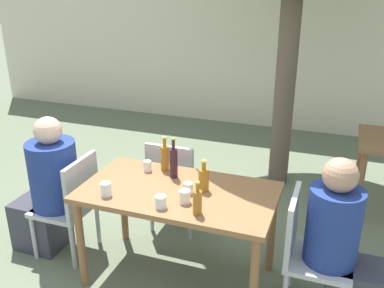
{
  "coord_description": "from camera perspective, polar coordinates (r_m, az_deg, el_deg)",
  "views": [
    {
      "loc": [
        1.04,
        -2.58,
        2.25
      ],
      "look_at": [
        0.0,
        0.3,
        1.03
      ],
      "focal_mm": 40.0,
      "sensor_mm": 36.0,
      "label": 1
    }
  ],
  "objects": [
    {
      "name": "drinking_glass_1",
      "position": [
        3.43,
        -5.96,
        -2.94
      ],
      "size": [
        0.06,
        0.06,
        0.09
      ],
      "color": "silver",
      "rests_on": "dining_table_front"
    },
    {
      "name": "wine_bottle_3",
      "position": [
        3.28,
        -2.47,
        -2.43
      ],
      "size": [
        0.06,
        0.06,
        0.33
      ],
      "color": "#331923",
      "rests_on": "dining_table_front"
    },
    {
      "name": "drinking_glass_2",
      "position": [
        2.96,
        -0.95,
        -7.03
      ],
      "size": [
        0.08,
        0.08,
        0.09
      ],
      "color": "silver",
      "rests_on": "dining_table_front"
    },
    {
      "name": "drinking_glass_3",
      "position": [
        3.08,
        -0.52,
        -5.93
      ],
      "size": [
        0.07,
        0.07,
        0.08
      ],
      "color": "silver",
      "rests_on": "dining_table_front"
    },
    {
      "name": "amber_bottle_0",
      "position": [
        3.42,
        -3.64,
        -1.76
      ],
      "size": [
        0.07,
        0.07,
        0.28
      ],
      "color": "#9E661E",
      "rests_on": "dining_table_front"
    },
    {
      "name": "patio_chair_2",
      "position": [
        3.88,
        -2.36,
        -5.03
      ],
      "size": [
        0.44,
        0.44,
        0.89
      ],
      "rotation": [
        0.0,
        0.0,
        3.14
      ],
      "color": "#B2B2B7",
      "rests_on": "ground_plane"
    },
    {
      "name": "patio_chair_0",
      "position": [
        3.7,
        -15.72,
        -7.38
      ],
      "size": [
        0.44,
        0.44,
        0.89
      ],
      "rotation": [
        0.0,
        0.0,
        -1.57
      ],
      "color": "#B2B2B7",
      "rests_on": "ground_plane"
    },
    {
      "name": "dining_table_front",
      "position": [
        3.19,
        -1.85,
        -7.64
      ],
      "size": [
        1.43,
        0.78,
        0.78
      ],
      "color": "brown",
      "rests_on": "ground_plane"
    },
    {
      "name": "patio_chair_1",
      "position": [
        3.12,
        15.08,
        -13.22
      ],
      "size": [
        0.44,
        0.44,
        0.89
      ],
      "rotation": [
        0.0,
        0.0,
        1.57
      ],
      "color": "#B2B2B7",
      "rests_on": "ground_plane"
    },
    {
      "name": "person_seated_1",
      "position": [
        3.1,
        19.5,
        -13.21
      ],
      "size": [
        0.58,
        0.35,
        1.19
      ],
      "rotation": [
        0.0,
        0.0,
        1.57
      ],
      "color": "#383842",
      "rests_on": "ground_plane"
    },
    {
      "name": "person_seated_0",
      "position": [
        3.8,
        -18.61,
        -5.99
      ],
      "size": [
        0.6,
        0.39,
        1.21
      ],
      "rotation": [
        0.0,
        0.0,
        -1.57
      ],
      "color": "#383842",
      "rests_on": "ground_plane"
    },
    {
      "name": "amber_bottle_2",
      "position": [
        3.1,
        1.56,
        -4.68
      ],
      "size": [
        0.08,
        0.08,
        0.24
      ],
      "color": "#9E661E",
      "rests_on": "dining_table_front"
    },
    {
      "name": "ground_plane",
      "position": [
        3.58,
        -1.71,
        -17.2
      ],
      "size": [
        30.0,
        30.0,
        0.0
      ],
      "primitive_type": "plane",
      "color": "#667056"
    },
    {
      "name": "amber_bottle_1",
      "position": [
        2.81,
        0.73,
        -7.69
      ],
      "size": [
        0.06,
        0.06,
        0.24
      ],
      "color": "#9E661E",
      "rests_on": "dining_table_front"
    },
    {
      "name": "cafe_building_wall",
      "position": [
        6.58,
        10.92,
        13.99
      ],
      "size": [
        10.0,
        0.08,
        2.8
      ],
      "color": "beige",
      "rests_on": "ground_plane"
    },
    {
      "name": "drinking_glass_0",
      "position": [
        3.11,
        -11.4,
        -5.93
      ],
      "size": [
        0.08,
        0.08,
        0.1
      ],
      "color": "white",
      "rests_on": "dining_table_front"
    },
    {
      "name": "drinking_glass_4",
      "position": [
        2.91,
        -4.19,
        -7.71
      ],
      "size": [
        0.08,
        0.08,
        0.09
      ],
      "color": "white",
      "rests_on": "dining_table_front"
    }
  ]
}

